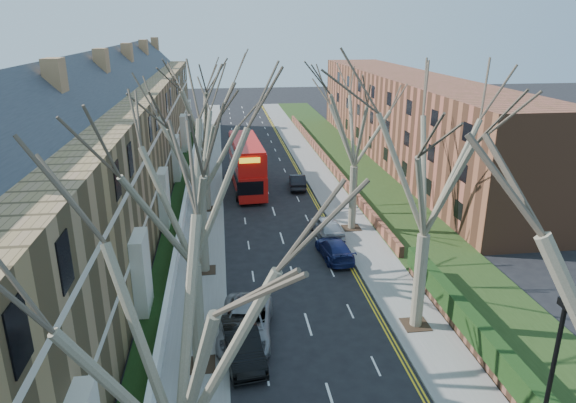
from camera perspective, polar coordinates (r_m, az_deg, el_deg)
name	(u,v)px	position (r m, az deg, el deg)	size (l,w,h in m)	color
pavement_left	(207,175)	(56.03, -9.01, 2.90)	(3.00, 102.00, 0.12)	slate
pavement_right	(316,171)	(56.93, 3.16, 3.37)	(3.00, 102.00, 0.12)	slate
terrace_left	(114,144)	(47.84, -18.77, 6.11)	(9.70, 78.00, 13.60)	olive
flats_right	(407,118)	(62.66, 13.05, 8.98)	(13.97, 54.00, 10.00)	brown
wall_hedge_right	(513,378)	(25.13, 23.73, -17.52)	(0.70, 24.00, 1.80)	brown
front_wall_left	(187,194)	(48.30, -11.17, 0.83)	(0.30, 78.00, 1.00)	white
grass_verge_right	(356,169)	(57.88, 7.55, 3.59)	(6.00, 102.00, 0.06)	#1F3312
tree_left_near	(167,316)	(12.73, -13.29, -12.25)	(9.80, 9.80, 13.73)	#645E47
tree_left_mid	(188,174)	(21.71, -11.08, 3.00)	(10.50, 10.50, 14.71)	#645E47
tree_left_far	(197,134)	(31.50, -10.09, 7.43)	(10.15, 10.15, 14.22)	#645E47
tree_left_dist	(202,101)	(43.27, -9.53, 11.01)	(10.50, 10.50, 14.71)	#645E47
tree_right_mid	(431,154)	(25.60, 15.65, 5.08)	(10.50, 10.50, 14.71)	#645E47
tree_right_far	(356,113)	(38.66, 7.62, 9.69)	(10.15, 10.15, 14.22)	#645E47
double_decker_bus	(247,166)	(50.50, -4.61, 3.97)	(3.29, 11.49, 4.74)	#B9110D
car_left_mid	(242,344)	(25.89, -5.14, -15.48)	(1.65, 4.74, 1.56)	black
car_left_far	(246,323)	(27.36, -4.70, -13.35)	(2.64, 5.73, 1.59)	gray
car_right_near	(335,249)	(35.94, 5.21, -5.26)	(1.89, 4.66, 1.35)	#161E50
car_right_mid	(327,226)	(39.49, 4.32, -2.78)	(1.83, 4.54, 1.55)	#A1A3A9
car_right_far	(297,181)	(50.91, 1.05, 2.26)	(1.51, 4.34, 1.43)	black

